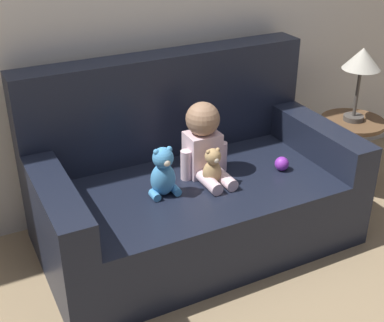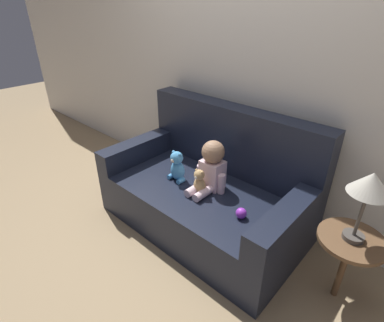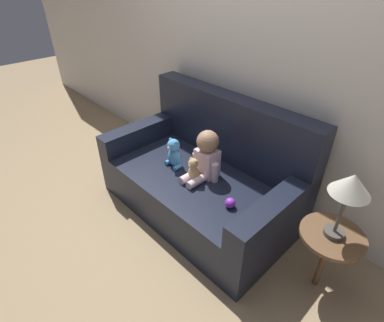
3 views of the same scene
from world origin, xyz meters
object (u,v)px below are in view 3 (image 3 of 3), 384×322
(teddy_bear_brown, at_px, (194,170))
(toy_ball, at_px, (230,203))
(side_table, at_px, (342,211))
(plush_toy_side, at_px, (174,154))
(person_baby, at_px, (206,156))
(couch, at_px, (204,176))

(teddy_bear_brown, relative_size, toy_ball, 2.71)
(teddy_bear_brown, height_order, side_table, side_table)
(plush_toy_side, height_order, side_table, side_table)
(person_baby, relative_size, toy_ball, 5.23)
(teddy_bear_brown, bearing_deg, side_table, 8.16)
(plush_toy_side, xyz_separation_m, toy_ball, (0.67, -0.05, -0.08))
(person_baby, distance_m, toy_ball, 0.44)
(teddy_bear_brown, distance_m, toy_ball, 0.41)
(side_table, bearing_deg, person_baby, -178.12)
(toy_ball, bearing_deg, plush_toy_side, 175.38)
(plush_toy_side, xyz_separation_m, side_table, (1.31, 0.13, 0.16))
(person_baby, xyz_separation_m, teddy_bear_brown, (-0.01, -0.12, -0.08))
(couch, bearing_deg, toy_ball, -24.39)
(teddy_bear_brown, height_order, toy_ball, teddy_bear_brown)
(teddy_bear_brown, bearing_deg, person_baby, 82.83)
(plush_toy_side, distance_m, toy_ball, 0.67)
(person_baby, distance_m, plush_toy_side, 0.30)
(couch, distance_m, side_table, 1.16)
(couch, xyz_separation_m, plush_toy_side, (-0.21, -0.15, 0.19))
(teddy_bear_brown, bearing_deg, toy_ball, -4.41)
(teddy_bear_brown, bearing_deg, couch, 104.54)
(person_baby, height_order, teddy_bear_brown, person_baby)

